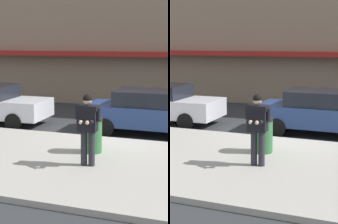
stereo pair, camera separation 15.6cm
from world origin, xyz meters
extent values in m
plane|color=#2B2D30|center=(0.00, 0.00, 0.00)|extent=(80.00, 80.00, 0.00)
cube|color=#99968E|center=(1.00, -2.85, 0.07)|extent=(32.00, 5.30, 0.14)
cube|color=silver|center=(1.00, 0.05, 0.00)|extent=(28.00, 0.12, 0.01)
cylinder|color=black|center=(-4.07, 1.79, 0.32)|extent=(0.64, 0.23, 0.64)
cylinder|color=black|center=(-4.05, 0.08, 0.32)|extent=(0.64, 0.23, 0.64)
cube|color=navy|center=(0.74, 1.17, 0.67)|extent=(4.52, 1.86, 0.70)
cube|color=black|center=(0.56, 1.17, 1.28)|extent=(2.08, 1.66, 0.52)
cylinder|color=black|center=(-0.64, 2.04, 0.32)|extent=(0.64, 0.23, 0.64)
cylinder|color=black|center=(-0.66, 0.33, 0.32)|extent=(0.64, 0.23, 0.64)
cylinder|color=#23232B|center=(-0.02, -3.12, 0.58)|extent=(0.16, 0.16, 0.88)
cylinder|color=#23232B|center=(-0.22, -3.12, 0.58)|extent=(0.16, 0.16, 0.88)
cube|color=black|center=(-0.12, -3.12, 1.34)|extent=(0.47, 0.31, 0.64)
cube|color=black|center=(-0.12, -3.12, 1.61)|extent=(0.53, 0.35, 0.12)
cylinder|color=black|center=(0.15, -3.12, 1.45)|extent=(0.11, 0.11, 0.30)
cylinder|color=black|center=(0.03, -3.28, 1.30)|extent=(0.11, 0.30, 0.10)
sphere|color=beige|center=(-0.03, -3.42, 1.30)|extent=(0.10, 0.10, 0.10)
cylinder|color=black|center=(-0.39, -3.13, 1.45)|extent=(0.11, 0.11, 0.30)
cylinder|color=black|center=(-0.26, -3.29, 1.30)|extent=(0.11, 0.30, 0.10)
sphere|color=beige|center=(-0.19, -3.42, 1.30)|extent=(0.10, 0.10, 0.10)
cube|color=black|center=(-0.11, -3.46, 1.30)|extent=(0.08, 0.14, 0.07)
sphere|color=beige|center=(-0.12, -3.15, 1.80)|extent=(0.22, 0.22, 0.22)
sphere|color=black|center=(-0.12, -3.15, 1.83)|extent=(0.23, 0.23, 0.23)
cylinder|color=#2D6638|center=(-0.36, -1.98, 0.59)|extent=(0.52, 0.52, 0.90)
cylinder|color=black|center=(-0.36, -1.98, 1.08)|extent=(0.55, 0.55, 0.08)
camera|label=1|loc=(2.75, -11.63, 3.19)|focal=60.00mm
camera|label=2|loc=(2.89, -11.57, 3.19)|focal=60.00mm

